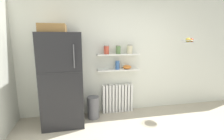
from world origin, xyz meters
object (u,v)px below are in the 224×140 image
Objects in this scene: storage_jar_1 at (118,50)px; shelf_bowl at (127,67)px; refrigerator at (62,78)px; vase at (117,65)px; storage_jar_2 at (130,49)px; trash_bin at (93,107)px; radiator at (118,98)px; storage_jar_0 at (106,50)px; hanging_fruit_basket at (189,40)px.

storage_jar_1 reaches higher than shelf_bowl.
storage_jar_1 is at bearing -180.00° from shelf_bowl.
refrigerator is at bearing -168.43° from storage_jar_1.
refrigerator reaches higher than shelf_bowl.
storage_jar_2 is at bearing 0.00° from vase.
storage_jar_2 reaches higher than trash_bin.
refrigerator is 1.54m from storage_jar_2.
refrigerator reaches higher than vase.
storage_jar_1 is 0.34m from vase.
radiator is at bearing 90.00° from storage_jar_1.
hanging_fruit_basket reaches higher than storage_jar_0.
shelf_bowl is at bearing 164.47° from hanging_fruit_basket.
hanging_fruit_basket is at bearing -13.43° from storage_jar_1.
radiator is at bearing 165.44° from hanging_fruit_basket.
shelf_bowl is (1.37, 0.24, 0.13)m from refrigerator.
storage_jar_1 is at bearing 11.57° from refrigerator.
storage_jar_0 reaches higher than vase.
storage_jar_2 is at bearing 0.00° from storage_jar_1.
radiator is at bearing 6.60° from storage_jar_0.
radiator is 0.62m from trash_bin.
trash_bin is 2.46m from hanging_fruit_basket.
storage_jar_0 reaches higher than shelf_bowl.
storage_jar_2 is (0.26, 0.00, 0.00)m from storage_jar_1.
hanging_fruit_basket reaches higher than shelf_bowl.
storage_jar_2 is at bearing -6.60° from radiator.
vase reaches higher than radiator.
radiator is 0.78m from vase.
shelf_bowl is at bearing -8.44° from radiator.
shelf_bowl is (0.46, 0.00, -0.39)m from storage_jar_0.
storage_jar_0 is 0.63× the size of hanging_fruit_basket.
radiator is at bearing 173.40° from storage_jar_2.
radiator reaches higher than trash_bin.
radiator is 1.98m from hanging_fruit_basket.
storage_jar_1 is 0.63× the size of hanging_fruit_basket.
refrigerator is at bearing -170.49° from storage_jar_2.
storage_jar_1 is 0.44m from shelf_bowl.
refrigerator is 10.16× the size of storage_jar_0.
shelf_bowl is 1.14m from trash_bin.
vase is 0.22m from shelf_bowl.
trash_bin is at bearing -152.54° from storage_jar_0.
vase is at bearing 0.00° from storage_jar_0.
storage_jar_1 is 1.34m from trash_bin.
storage_jar_2 is 0.65× the size of hanging_fruit_basket.
storage_jar_2 reaches higher than storage_jar_1.
storage_jar_0 is (-0.26, -0.03, 1.11)m from radiator.
storage_jar_2 is at bearing 9.51° from refrigerator.
storage_jar_1 is (0.00, -0.03, 1.11)m from radiator.
shelf_bowl reaches higher than trash_bin.
storage_jar_1 is at bearing -90.00° from radiator.
trash_bin is (-0.84, -0.16, -1.21)m from storage_jar_2.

